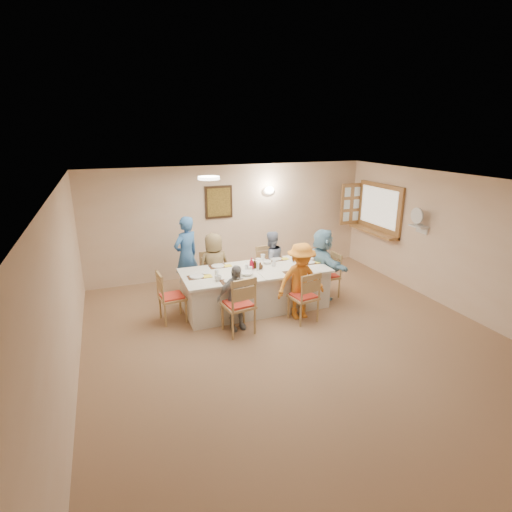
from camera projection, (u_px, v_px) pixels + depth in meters
name	position (u px, v px, depth m)	size (l,w,h in m)	color
ground	(299.00, 342.00, 6.36)	(7.00, 7.00, 0.00)	#987152
room_walls	(302.00, 252.00, 5.90)	(7.00, 7.00, 7.00)	beige
wall_picture	(219.00, 202.00, 8.83)	(0.62, 0.05, 0.72)	#372413
wall_sconce	(269.00, 190.00, 9.15)	(0.26, 0.09, 0.18)	white
ceiling_light	(209.00, 178.00, 6.61)	(0.36, 0.36, 0.05)	white
serving_hatch	(380.00, 209.00, 9.13)	(0.06, 1.50, 1.15)	#9C6B38
hatch_sill	(373.00, 232.00, 9.25)	(0.30, 1.50, 0.05)	#9C6B38
shutter_door	(351.00, 204.00, 9.72)	(0.55, 0.04, 1.00)	#9C6B38
fan_shelf	(419.00, 226.00, 7.93)	(0.22, 0.36, 0.03)	white
desk_fan	(418.00, 219.00, 7.88)	(0.30, 0.30, 0.28)	#A5A5A8
dining_table	(255.00, 289.00, 7.50)	(2.72, 1.15, 0.76)	beige
chair_back_left	(213.00, 275.00, 7.99)	(0.44, 0.44, 0.91)	tan
chair_back_right	(268.00, 268.00, 8.40)	(0.43, 0.43, 0.90)	tan
chair_front_left	(238.00, 304.00, 6.55)	(0.49, 0.49, 1.02)	tan
chair_front_right	(303.00, 296.00, 6.97)	(0.45, 0.45, 0.93)	tan
chair_left_end	(172.00, 296.00, 6.95)	(0.44, 0.44, 0.92)	tan
chair_right_end	(327.00, 275.00, 8.01)	(0.43, 0.43, 0.89)	tan
diner_back_left	(214.00, 267.00, 7.82)	(0.71, 0.52, 1.35)	olive
diner_back_right	(271.00, 261.00, 8.23)	(0.69, 0.57, 1.27)	#808AA5
diner_front_left	(236.00, 298.00, 6.64)	(0.69, 0.34, 1.14)	#949495
diner_front_right	(301.00, 281.00, 7.00)	(0.90, 0.52, 1.39)	orange
diner_right_end	(322.00, 264.00, 7.88)	(0.43, 1.31, 1.41)	#80B4D1
caregiver	(186.00, 256.00, 8.04)	(0.70, 0.63, 1.61)	#386DB2
placemat_fl	(231.00, 281.00, 6.81)	(0.36, 0.27, 0.01)	#472B19
plate_fl	(231.00, 281.00, 6.81)	(0.25, 0.25, 0.02)	white
napkin_fl	(242.00, 281.00, 6.82)	(0.15, 0.15, 0.01)	yellow
placemat_fr	(294.00, 273.00, 7.22)	(0.37, 0.27, 0.01)	#472B19
plate_fr	(294.00, 272.00, 7.21)	(0.24, 0.24, 0.01)	white
napkin_fr	(305.00, 272.00, 7.23)	(0.13, 0.13, 0.01)	yellow
placemat_bl	(218.00, 266.00, 7.56)	(0.33, 0.24, 0.01)	#472B19
plate_bl	(218.00, 266.00, 7.55)	(0.25, 0.25, 0.02)	white
napkin_bl	(228.00, 266.00, 7.57)	(0.14, 0.14, 0.01)	yellow
placemat_br	(276.00, 259.00, 7.96)	(0.36, 0.27, 0.01)	#472B19
plate_br	(276.00, 259.00, 7.96)	(0.22, 0.22, 0.01)	white
napkin_br	(285.00, 259.00, 7.98)	(0.13, 0.13, 0.01)	yellow
placemat_le	(197.00, 277.00, 7.01)	(0.32, 0.24, 0.01)	#472B19
plate_le	(197.00, 276.00, 7.01)	(0.25, 0.25, 0.02)	white
napkin_le	(207.00, 276.00, 7.03)	(0.15, 0.15, 0.01)	yellow
placemat_re	(309.00, 263.00, 7.77)	(0.36, 0.27, 0.01)	#472B19
plate_re	(309.00, 262.00, 7.76)	(0.23, 0.23, 0.01)	white
napkin_re	(318.00, 262.00, 7.78)	(0.14, 0.14, 0.01)	yellow
teacup_a	(218.00, 278.00, 6.84)	(0.14, 0.14, 0.09)	white
teacup_b	(263.00, 257.00, 7.99)	(0.13, 0.13, 0.09)	white
bowl_a	(247.00, 273.00, 7.11)	(0.29, 0.29, 0.06)	white
bowl_b	(267.00, 262.00, 7.72)	(0.19, 0.19, 0.05)	white
condiment_ketchup	(251.00, 263.00, 7.38)	(0.11, 0.11, 0.22)	#AB0E27
condiment_brown	(255.00, 264.00, 7.44)	(0.11, 0.11, 0.18)	#39210F
condiment_malt	(260.00, 266.00, 7.39)	(0.12, 0.12, 0.14)	#39210F
drinking_glass	(247.00, 267.00, 7.36)	(0.06, 0.06, 0.10)	silver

